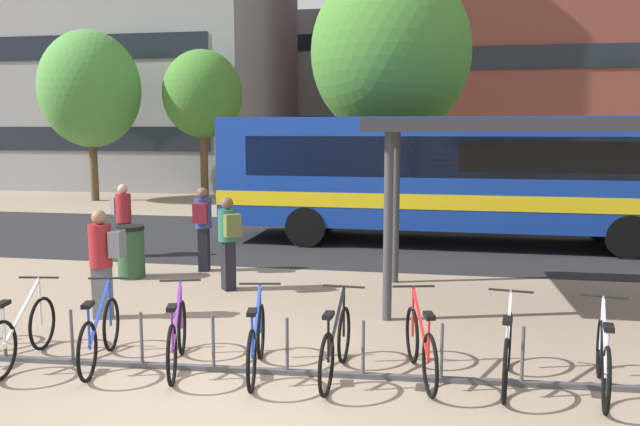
# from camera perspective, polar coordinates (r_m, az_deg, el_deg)

# --- Properties ---
(ground) EXTENTS (200.00, 200.00, 0.00)m
(ground) POSITION_cam_1_polar(r_m,az_deg,el_deg) (7.19, -10.34, -16.27)
(ground) COLOR gray
(bus_lane_asphalt) EXTENTS (80.00, 7.20, 0.01)m
(bus_lane_asphalt) POSITION_cam_1_polar(r_m,az_deg,el_deg) (16.53, 1.70, -2.46)
(bus_lane_asphalt) COLOR #232326
(bus_lane_asphalt) RESTS_ON ground
(city_bus) EXTENTS (12.07, 2.79, 3.20)m
(city_bus) POSITION_cam_1_polar(r_m,az_deg,el_deg) (16.16, 12.84, 3.45)
(city_bus) COLOR #14389E
(city_bus) RESTS_ON ground
(bike_rack) EXTENTS (9.91, 0.58, 0.70)m
(bike_rack) POSITION_cam_1_polar(r_m,az_deg,el_deg) (7.86, -9.67, -13.36)
(bike_rack) COLOR #47474C
(bike_rack) RESTS_ON ground
(parked_bicycle_white_2) EXTENTS (0.52, 1.71, 0.99)m
(parked_bicycle_white_2) POSITION_cam_1_polar(r_m,az_deg,el_deg) (8.71, -25.49, -9.91)
(parked_bicycle_white_2) COLOR black
(parked_bicycle_white_2) RESTS_ON ground
(parked_bicycle_blue_3) EXTENTS (0.59, 1.69, 0.99)m
(parked_bicycle_blue_3) POSITION_cam_1_polar(r_m,az_deg,el_deg) (8.31, -19.44, -10.43)
(parked_bicycle_blue_3) COLOR black
(parked_bicycle_blue_3) RESTS_ON ground
(parked_bicycle_purple_4) EXTENTS (0.65, 1.67, 0.99)m
(parked_bicycle_purple_4) POSITION_cam_1_polar(r_m,az_deg,el_deg) (7.93, -12.91, -11.04)
(parked_bicycle_purple_4) COLOR black
(parked_bicycle_purple_4) RESTS_ON ground
(parked_bicycle_blue_5) EXTENTS (0.52, 1.71, 0.99)m
(parked_bicycle_blue_5) POSITION_cam_1_polar(r_m,az_deg,el_deg) (7.61, -5.83, -11.70)
(parked_bicycle_blue_5) COLOR black
(parked_bicycle_blue_5) RESTS_ON ground
(parked_bicycle_black_6) EXTENTS (0.52, 1.72, 0.99)m
(parked_bicycle_black_6) POSITION_cam_1_polar(r_m,az_deg,el_deg) (7.46, 1.45, -12.06)
(parked_bicycle_black_6) COLOR black
(parked_bicycle_black_6) RESTS_ON ground
(parked_bicycle_red_7) EXTENTS (0.57, 1.69, 0.99)m
(parked_bicycle_red_7) POSITION_cam_1_polar(r_m,az_deg,el_deg) (7.55, 9.16, -11.93)
(parked_bicycle_red_7) COLOR black
(parked_bicycle_red_7) RESTS_ON ground
(parked_bicycle_silver_8) EXTENTS (0.52, 1.71, 0.99)m
(parked_bicycle_silver_8) POSITION_cam_1_polar(r_m,az_deg,el_deg) (7.58, 16.72, -12.07)
(parked_bicycle_silver_8) COLOR black
(parked_bicycle_silver_8) RESTS_ON ground
(parked_bicycle_silver_9) EXTENTS (0.53, 1.70, 0.99)m
(parked_bicycle_silver_9) POSITION_cam_1_polar(r_m,az_deg,el_deg) (7.70, 24.43, -12.14)
(parked_bicycle_silver_9) COLOR black
(parked_bicycle_silver_9) RESTS_ON ground
(transit_shelter) EXTENTS (6.42, 3.27, 3.06)m
(transit_shelter) POSITION_cam_1_polar(r_m,az_deg,el_deg) (10.74, 21.92, 6.95)
(transit_shelter) COLOR #38383D
(transit_shelter) RESTS_ON ground
(commuter_maroon_pack_0) EXTENTS (0.38, 0.56, 1.73)m
(commuter_maroon_pack_0) POSITION_cam_1_polar(r_m,az_deg,el_deg) (12.97, -10.63, -0.92)
(commuter_maroon_pack_0) COLOR black
(commuter_maroon_pack_0) RESTS_ON ground
(commuter_grey_pack_1) EXTENTS (0.55, 0.38, 1.69)m
(commuter_grey_pack_1) POSITION_cam_1_polar(r_m,az_deg,el_deg) (10.13, -19.19, -3.78)
(commuter_grey_pack_1) COLOR #565660
(commuter_grey_pack_1) RESTS_ON ground
(commuter_grey_pack_2) EXTENTS (0.60, 0.55, 1.67)m
(commuter_grey_pack_2) POSITION_cam_1_polar(r_m,az_deg,el_deg) (14.95, -17.54, -0.19)
(commuter_grey_pack_2) COLOR black
(commuter_grey_pack_2) RESTS_ON ground
(commuter_olive_pack_3) EXTENTS (0.56, 0.60, 1.70)m
(commuter_olive_pack_3) POSITION_cam_1_polar(r_m,az_deg,el_deg) (11.35, -8.35, -2.16)
(commuter_olive_pack_3) COLOR black
(commuter_olive_pack_3) RESTS_ON ground
(trash_bin) EXTENTS (0.55, 0.55, 1.03)m
(trash_bin) POSITION_cam_1_polar(r_m,az_deg,el_deg) (12.84, -16.86, -3.39)
(trash_bin) COLOR #284C2D
(trash_bin) RESTS_ON ground
(street_tree_1) EXTENTS (5.12, 5.12, 8.16)m
(street_tree_1) POSITION_cam_1_polar(r_m,az_deg,el_deg) (20.80, 6.45, 14.32)
(street_tree_1) COLOR brown
(street_tree_1) RESTS_ON ground
(street_tree_2) EXTENTS (3.98, 3.98, 6.83)m
(street_tree_2) POSITION_cam_1_polar(r_m,az_deg,el_deg) (27.15, -20.24, 10.54)
(street_tree_2) COLOR brown
(street_tree_2) RESTS_ON ground
(street_tree_3) EXTENTS (3.26, 3.26, 6.13)m
(street_tree_3) POSITION_cam_1_polar(r_m,az_deg,el_deg) (26.45, -10.67, 10.58)
(street_tree_3) COLOR brown
(street_tree_3) RESTS_ON ground
(building_centre_block) EXTENTS (15.69, 10.27, 10.76)m
(building_centre_block) POSITION_cam_1_polar(r_m,az_deg,el_deg) (47.24, 3.14, 10.63)
(building_centre_block) COLOR gray
(building_centre_block) RESTS_ON ground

